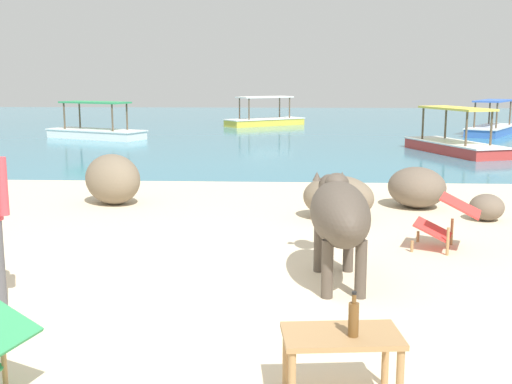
{
  "coord_description": "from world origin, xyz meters",
  "views": [
    {
      "loc": [
        0.86,
        -5.8,
        2.13
      ],
      "look_at": [
        0.42,
        3.0,
        0.55
      ],
      "focal_mm": 44.91,
      "sensor_mm": 36.0,
      "label": 1
    }
  ],
  "objects_px": {
    "low_bench_table": "(341,345)",
    "bottle": "(354,318)",
    "cow": "(339,213)",
    "boat_red": "(454,143)",
    "deck_chair_far": "(446,219)",
    "boat_white": "(96,131)",
    "boat_yellow": "(265,119)",
    "boat_blue": "(492,127)"
  },
  "relations": [
    {
      "from": "bottle",
      "to": "boat_yellow",
      "type": "xyz_separation_m",
      "value": [
        -1.49,
        24.69,
        -0.34
      ]
    },
    {
      "from": "boat_yellow",
      "to": "deck_chair_far",
      "type": "bearing_deg",
      "value": -118.06
    },
    {
      "from": "boat_blue",
      "to": "deck_chair_far",
      "type": "bearing_deg",
      "value": -168.43
    },
    {
      "from": "deck_chair_far",
      "to": "boat_yellow",
      "type": "xyz_separation_m",
      "value": [
        -3.0,
        20.82,
        -0.13
      ]
    },
    {
      "from": "bottle",
      "to": "low_bench_table",
      "type": "bearing_deg",
      "value": 145.82
    },
    {
      "from": "bottle",
      "to": "cow",
      "type": "bearing_deg",
      "value": 87.81
    },
    {
      "from": "boat_blue",
      "to": "boat_red",
      "type": "bearing_deg",
      "value": -175.18
    },
    {
      "from": "cow",
      "to": "boat_white",
      "type": "xyz_separation_m",
      "value": [
        -7.28,
        15.76,
        -0.48
      ]
    },
    {
      "from": "boat_red",
      "to": "boat_blue",
      "type": "height_order",
      "value": "same"
    },
    {
      "from": "bottle",
      "to": "boat_red",
      "type": "relative_size",
      "value": 0.08
    },
    {
      "from": "low_bench_table",
      "to": "boat_white",
      "type": "relative_size",
      "value": 0.21
    },
    {
      "from": "deck_chair_far",
      "to": "boat_white",
      "type": "relative_size",
      "value": 0.23
    },
    {
      "from": "boat_blue",
      "to": "boat_white",
      "type": "bearing_deg",
      "value": 129.38
    },
    {
      "from": "bottle",
      "to": "deck_chair_far",
      "type": "xyz_separation_m",
      "value": [
        1.52,
        3.87,
        -0.2
      ]
    },
    {
      "from": "bottle",
      "to": "boat_red",
      "type": "height_order",
      "value": "boat_red"
    },
    {
      "from": "low_bench_table",
      "to": "deck_chair_far",
      "type": "bearing_deg",
      "value": 61.53
    },
    {
      "from": "bottle",
      "to": "deck_chair_far",
      "type": "height_order",
      "value": "bottle"
    },
    {
      "from": "deck_chair_far",
      "to": "boat_white",
      "type": "distance_m",
      "value": 16.84
    },
    {
      "from": "boat_red",
      "to": "boat_white",
      "type": "distance_m",
      "value": 12.08
    },
    {
      "from": "boat_blue",
      "to": "boat_white",
      "type": "height_order",
      "value": "same"
    },
    {
      "from": "cow",
      "to": "bottle",
      "type": "xyz_separation_m",
      "value": [
        -0.1,
        -2.53,
        -0.15
      ]
    },
    {
      "from": "low_bench_table",
      "to": "boat_blue",
      "type": "distance_m",
      "value": 21.77
    },
    {
      "from": "boat_blue",
      "to": "boat_yellow",
      "type": "height_order",
      "value": "same"
    },
    {
      "from": "low_bench_table",
      "to": "bottle",
      "type": "xyz_separation_m",
      "value": [
        0.07,
        -0.05,
        0.2
      ]
    },
    {
      "from": "boat_blue",
      "to": "boat_white",
      "type": "distance_m",
      "value": 14.56
    },
    {
      "from": "low_bench_table",
      "to": "boat_white",
      "type": "bearing_deg",
      "value": 105.32
    },
    {
      "from": "cow",
      "to": "boat_blue",
      "type": "distance_m",
      "value": 19.4
    },
    {
      "from": "bottle",
      "to": "boat_yellow",
      "type": "height_order",
      "value": "boat_yellow"
    },
    {
      "from": "bottle",
      "to": "boat_white",
      "type": "bearing_deg",
      "value": 111.43
    },
    {
      "from": "low_bench_table",
      "to": "boat_blue",
      "type": "bearing_deg",
      "value": 64.52
    },
    {
      "from": "boat_yellow",
      "to": "boat_blue",
      "type": "bearing_deg",
      "value": -61.64
    },
    {
      "from": "low_bench_table",
      "to": "boat_blue",
      "type": "xyz_separation_m",
      "value": [
        7.27,
        20.52,
        -0.14
      ]
    },
    {
      "from": "low_bench_table",
      "to": "boat_white",
      "type": "distance_m",
      "value": 19.58
    },
    {
      "from": "deck_chair_far",
      "to": "boat_white",
      "type": "height_order",
      "value": "boat_white"
    },
    {
      "from": "cow",
      "to": "boat_red",
      "type": "height_order",
      "value": "boat_red"
    },
    {
      "from": "low_bench_table",
      "to": "boat_red",
      "type": "xyz_separation_m",
      "value": [
        4.34,
        14.39,
        -0.14
      ]
    },
    {
      "from": "boat_blue",
      "to": "boat_yellow",
      "type": "relative_size",
      "value": 1.03
    },
    {
      "from": "cow",
      "to": "deck_chair_far",
      "type": "height_order",
      "value": "cow"
    },
    {
      "from": "boat_yellow",
      "to": "boat_white",
      "type": "distance_m",
      "value": 8.57
    },
    {
      "from": "bottle",
      "to": "boat_yellow",
      "type": "distance_m",
      "value": 24.74
    },
    {
      "from": "boat_yellow",
      "to": "boat_white",
      "type": "bearing_deg",
      "value": -167.91
    },
    {
      "from": "boat_red",
      "to": "boat_yellow",
      "type": "relative_size",
      "value": 1.06
    }
  ]
}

